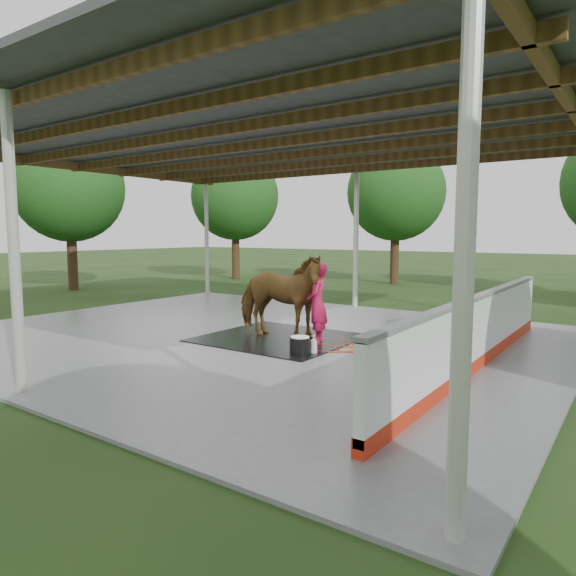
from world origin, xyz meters
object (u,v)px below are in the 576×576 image
Objects in this scene: handler at (317,304)px; wash_bucket at (300,346)px; horse at (279,296)px; dasher_board at (479,333)px.

wash_bucket is (0.23, -0.93, -0.60)m from handler.
horse reaches higher than handler.
horse reaches higher than dasher_board.
handler is (-2.93, 0.01, 0.22)m from dasher_board.
handler is at bearing -99.38° from horse.
horse is (-3.83, 0.02, 0.31)m from dasher_board.
dasher_board is at bearing 65.64° from handler.
horse is 1.61m from wash_bucket.
wash_bucket is (-2.71, -0.92, -0.38)m from dasher_board.
horse is at bearing -114.50° from handler.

